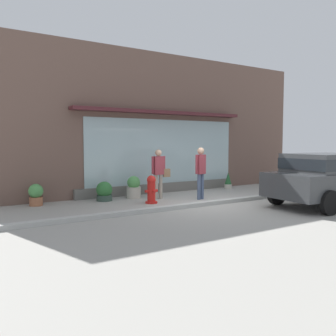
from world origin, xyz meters
TOP-DOWN VIEW (x-y plane):
  - ground_plane at (0.00, 0.00)m, footprint 60.00×60.00m
  - curb_strip at (0.00, -0.20)m, footprint 14.00×0.24m
  - storefront at (0.00, 3.19)m, footprint 14.00×0.81m
  - fire_hydrant at (-1.56, 1.05)m, footprint 0.44×0.41m
  - pedestrian_with_handbag at (-0.88, 1.70)m, footprint 0.68×0.24m
  - pedestrian_passerby at (0.25, 0.83)m, footprint 0.48×0.25m
  - parked_car_dark_gray at (2.71, -2.29)m, footprint 4.12×2.27m
  - potted_plant_doorstep at (-4.76, 2.59)m, footprint 0.44×0.44m
  - potted_plant_trailing_edge at (2.99, 2.48)m, footprint 0.31×0.31m
  - potted_plant_window_left at (-1.55, 2.29)m, footprint 0.49×0.49m
  - potted_plant_window_right at (-2.64, 2.31)m, footprint 0.53×0.53m

SIDE VIEW (x-z plane):
  - ground_plane at x=0.00m, z-range 0.00..0.00m
  - curb_strip at x=0.00m, z-range 0.00..0.12m
  - potted_plant_window_right at x=-2.64m, z-range -0.01..0.63m
  - potted_plant_trailing_edge at x=2.99m, z-range -0.01..0.67m
  - potted_plant_doorstep at x=-4.76m, z-range 0.01..0.69m
  - potted_plant_window_left at x=-1.55m, z-range -0.02..0.76m
  - fire_hydrant at x=-1.56m, z-range 0.00..0.89m
  - parked_car_dark_gray at x=2.71m, z-range 0.11..1.72m
  - pedestrian_with_handbag at x=-0.88m, z-range 0.15..1.84m
  - pedestrian_passerby at x=0.25m, z-range 0.16..1.93m
  - storefront at x=0.00m, z-range -0.06..5.28m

